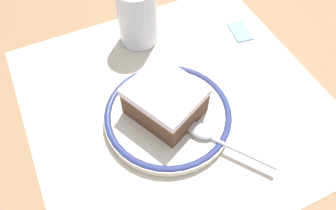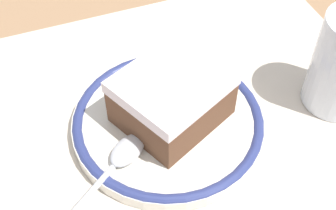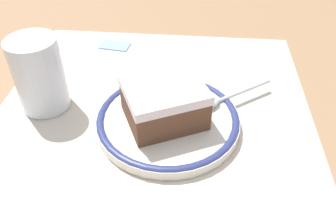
{
  "view_description": "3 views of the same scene",
  "coord_description": "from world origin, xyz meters",
  "px_view_note": "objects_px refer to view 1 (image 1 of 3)",
  "views": [
    {
      "loc": [
        0.14,
        0.26,
        0.41
      ],
      "look_at": [
        0.03,
        0.02,
        0.03
      ],
      "focal_mm": 35.84,
      "sensor_mm": 36.0,
      "label": 1
    },
    {
      "loc": [
        -0.24,
        0.12,
        0.35
      ],
      "look_at": [
        0.03,
        0.02,
        0.03
      ],
      "focal_mm": 49.31,
      "sensor_mm": 36.0,
      "label": 2
    },
    {
      "loc": [
        0.36,
        0.05,
        0.31
      ],
      "look_at": [
        0.03,
        0.02,
        0.03
      ],
      "focal_mm": 37.25,
      "sensor_mm": 36.0,
      "label": 3
    }
  ],
  "objects_px": {
    "cup": "(136,19)",
    "sugar_packet": "(240,30)",
    "spoon": "(208,135)",
    "plate": "(168,115)",
    "cake_slice": "(165,101)"
  },
  "relations": [
    {
      "from": "plate",
      "to": "cake_slice",
      "type": "relative_size",
      "value": 1.54
    },
    {
      "from": "cake_slice",
      "to": "sugar_packet",
      "type": "relative_size",
      "value": 2.39
    },
    {
      "from": "cake_slice",
      "to": "plate",
      "type": "bearing_deg",
      "value": 114.32
    },
    {
      "from": "cup",
      "to": "cake_slice",
      "type": "bearing_deg",
      "value": 81.68
    },
    {
      "from": "cup",
      "to": "sugar_packet",
      "type": "distance_m",
      "value": 0.19
    },
    {
      "from": "cup",
      "to": "sugar_packet",
      "type": "relative_size",
      "value": 2.01
    },
    {
      "from": "plate",
      "to": "sugar_packet",
      "type": "height_order",
      "value": "plate"
    },
    {
      "from": "cake_slice",
      "to": "cup",
      "type": "bearing_deg",
      "value": -98.32
    },
    {
      "from": "cup",
      "to": "sugar_packet",
      "type": "height_order",
      "value": "cup"
    },
    {
      "from": "plate",
      "to": "spoon",
      "type": "distance_m",
      "value": 0.07
    },
    {
      "from": "spoon",
      "to": "cup",
      "type": "relative_size",
      "value": 1.13
    },
    {
      "from": "cup",
      "to": "plate",
      "type": "bearing_deg",
      "value": 82.59
    },
    {
      "from": "spoon",
      "to": "cup",
      "type": "distance_m",
      "value": 0.23
    },
    {
      "from": "cake_slice",
      "to": "sugar_packet",
      "type": "distance_m",
      "value": 0.23
    },
    {
      "from": "cake_slice",
      "to": "cup",
      "type": "height_order",
      "value": "cup"
    }
  ]
}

